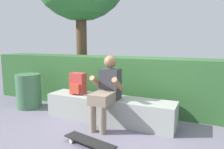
% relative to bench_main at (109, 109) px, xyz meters
% --- Properties ---
extents(ground_plane, '(24.00, 24.00, 0.00)m').
position_rel_bench_main_xyz_m(ground_plane, '(0.00, -0.29, -0.22)').
color(ground_plane, slate).
extents(bench_main, '(2.35, 0.50, 0.43)m').
position_rel_bench_main_xyz_m(bench_main, '(0.00, 0.00, 0.00)').
color(bench_main, '#969B93').
rests_on(bench_main, ground).
extents(person_skater, '(0.49, 0.62, 1.18)m').
position_rel_bench_main_xyz_m(person_skater, '(0.06, -0.22, 0.42)').
color(person_skater, '#333338').
rests_on(person_skater, ground).
extents(skateboard_near_person, '(0.82, 0.37, 0.09)m').
position_rel_bench_main_xyz_m(skateboard_near_person, '(0.18, -0.99, -0.14)').
color(skateboard_near_person, black).
rests_on(skateboard_near_person, ground).
extents(backpack_on_bench, '(0.28, 0.23, 0.40)m').
position_rel_bench_main_xyz_m(backpack_on_bench, '(-0.64, -0.01, 0.41)').
color(backpack_on_bench, '#B23833').
rests_on(backpack_on_bench, bench_main).
extents(hedge_row, '(6.12, 0.72, 1.09)m').
position_rel_bench_main_xyz_m(hedge_row, '(-0.33, 0.89, 0.33)').
color(hedge_row, '#2E5C2C').
rests_on(hedge_row, ground).
extents(trash_bin, '(0.51, 0.51, 0.73)m').
position_rel_bench_main_xyz_m(trash_bin, '(-1.91, 0.00, 0.15)').
color(trash_bin, '#3D6B47').
rests_on(trash_bin, ground).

